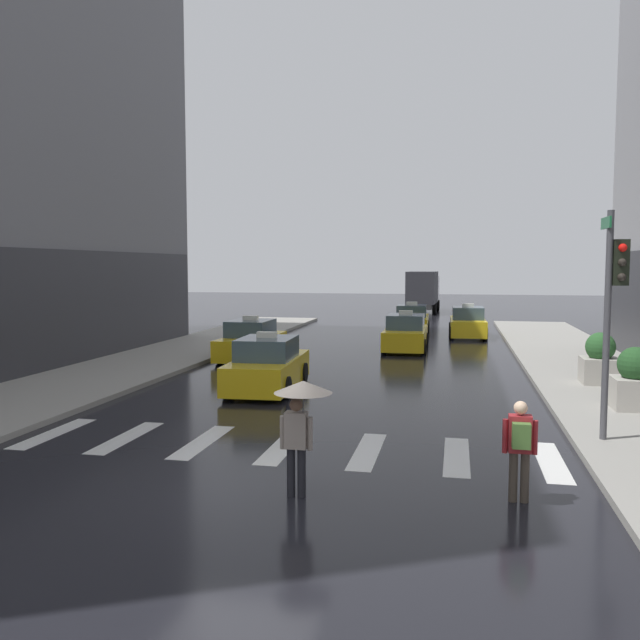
% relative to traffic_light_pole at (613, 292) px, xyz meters
% --- Properties ---
extents(ground_plane, '(160.00, 160.00, 0.00)m').
position_rel_traffic_light_pole_xyz_m(ground_plane, '(-6.73, -4.39, -3.26)').
color(ground_plane, black).
extents(crosswalk_markings, '(11.30, 2.80, 0.01)m').
position_rel_traffic_light_pole_xyz_m(crosswalk_markings, '(-6.73, -1.39, -3.25)').
color(crosswalk_markings, silver).
rests_on(crosswalk_markings, ground).
extents(traffic_light_pole, '(0.44, 0.84, 4.80)m').
position_rel_traffic_light_pole_xyz_m(traffic_light_pole, '(0.00, 0.00, 0.00)').
color(traffic_light_pole, '#47474C').
rests_on(traffic_light_pole, curb_right).
extents(taxi_lead, '(2.08, 4.61, 1.80)m').
position_rel_traffic_light_pole_xyz_m(taxi_lead, '(-8.83, 4.71, -2.53)').
color(taxi_lead, yellow).
rests_on(taxi_lead, ground).
extents(taxi_second, '(1.93, 4.54, 1.80)m').
position_rel_traffic_light_pole_xyz_m(taxi_second, '(-11.31, 10.86, -2.53)').
color(taxi_second, yellow).
rests_on(taxi_second, ground).
extents(taxi_third, '(1.95, 4.55, 1.80)m').
position_rel_traffic_light_pole_xyz_m(taxi_third, '(-5.41, 15.26, -2.53)').
color(taxi_third, yellow).
rests_on(taxi_third, ground).
extents(taxi_fourth, '(2.01, 4.58, 1.80)m').
position_rel_traffic_light_pole_xyz_m(taxi_fourth, '(-2.57, 21.48, -2.53)').
color(taxi_fourth, yellow).
rests_on(taxi_fourth, ground).
extents(taxi_fifth, '(2.02, 4.58, 1.80)m').
position_rel_traffic_light_pole_xyz_m(taxi_fifth, '(-5.62, 22.65, -2.53)').
color(taxi_fifth, yellow).
rests_on(taxi_fifth, ground).
extents(box_truck, '(2.46, 7.60, 3.35)m').
position_rel_traffic_light_pole_xyz_m(box_truck, '(-5.83, 39.50, -1.41)').
color(box_truck, '#2D2D2D').
rests_on(box_truck, ground).
extents(pedestrian_with_umbrella, '(0.96, 0.96, 1.94)m').
position_rel_traffic_light_pole_xyz_m(pedestrian_with_umbrella, '(-5.65, -4.29, -1.74)').
color(pedestrian_with_umbrella, black).
rests_on(pedestrian_with_umbrella, ground).
extents(pedestrian_with_backpack, '(0.55, 0.43, 1.65)m').
position_rel_traffic_light_pole_xyz_m(pedestrian_with_backpack, '(-2.15, -3.83, -2.29)').
color(pedestrian_with_backpack, '#473D33').
rests_on(pedestrian_with_backpack, ground).
extents(planter_near_corner, '(1.10, 1.10, 1.60)m').
position_rel_traffic_light_pole_xyz_m(planter_near_corner, '(1.32, 3.33, -2.38)').
color(planter_near_corner, '#A8A399').
rests_on(planter_near_corner, curb_right).
extents(planter_mid_block, '(1.10, 1.10, 1.60)m').
position_rel_traffic_light_pole_xyz_m(planter_mid_block, '(1.22, 7.06, -2.38)').
color(planter_mid_block, '#A8A399').
rests_on(planter_mid_block, curb_right).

